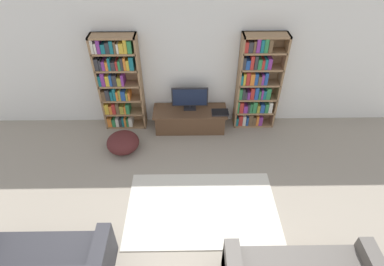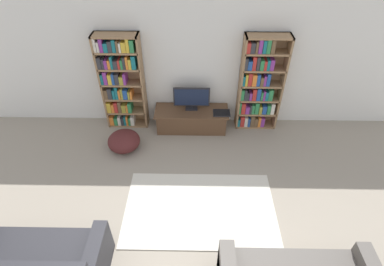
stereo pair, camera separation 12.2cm
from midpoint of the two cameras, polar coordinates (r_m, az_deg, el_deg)
wall_back at (r=5.82m, az=0.97°, el=13.11°), size 8.80×0.06×2.60m
bookshelf_left at (r=5.97m, az=-12.87°, el=9.55°), size 0.82×0.30×1.94m
bookshelf_right at (r=5.96m, az=13.09°, el=8.84°), size 0.82×0.30×1.94m
tv_stand at (r=6.11m, az=0.48°, el=2.65°), size 1.47×0.54×0.44m
television at (r=5.89m, az=0.51°, el=6.67°), size 0.71×0.16×0.48m
laptop at (r=5.93m, az=6.25°, el=3.83°), size 0.33×0.24×0.03m
area_rug at (r=4.84m, az=2.27°, el=-14.13°), size 2.34×1.42×0.02m
beanbag_ottoman at (r=5.78m, az=-12.25°, el=-1.52°), size 0.61×0.61×0.36m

